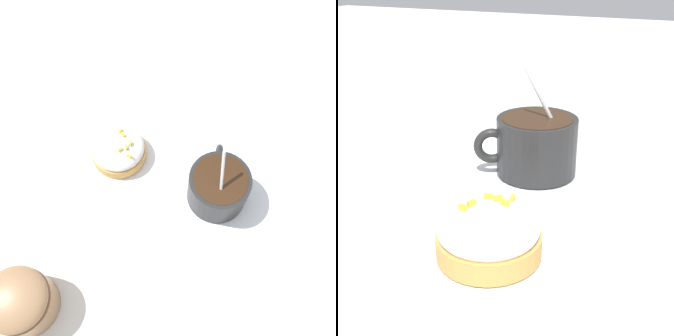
{
  "view_description": "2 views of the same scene",
  "coord_description": "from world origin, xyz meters",
  "views": [
    {
      "loc": [
        -0.13,
        0.2,
        0.53
      ],
      "look_at": [
        -0.0,
        0.0,
        0.03
      ],
      "focal_mm": 42.0,
      "sensor_mm": 36.0,
      "label": 1
    },
    {
      "loc": [
        0.35,
        0.14,
        0.21
      ],
      "look_at": [
        -0.01,
        -0.02,
        0.03
      ],
      "focal_mm": 50.0,
      "sensor_mm": 36.0,
      "label": 2
    }
  ],
  "objects": [
    {
      "name": "coffee_cup",
      "position": [
        -0.08,
        -0.01,
        0.04
      ],
      "size": [
        0.08,
        0.1,
        0.11
      ],
      "color": "black",
      "rests_on": "paper_napkin"
    },
    {
      "name": "ground_plane",
      "position": [
        0.0,
        0.0,
        0.0
      ],
      "size": [
        3.0,
        3.0,
        0.0
      ],
      "primitive_type": "plane",
      "color": "silver"
    },
    {
      "name": "frosted_pastry",
      "position": [
        0.08,
        0.01,
        0.02
      ],
      "size": [
        0.08,
        0.08,
        0.04
      ],
      "color": "#D19347",
      "rests_on": "paper_napkin"
    },
    {
      "name": "paper_napkin",
      "position": [
        0.0,
        0.0,
        0.0
      ],
      "size": [
        0.34,
        0.33,
        0.0
      ],
      "color": "white",
      "rests_on": "ground_plane"
    }
  ]
}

